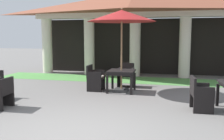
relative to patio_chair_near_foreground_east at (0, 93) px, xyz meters
name	(u,v)px	position (x,y,z in m)	size (l,w,h in m)	color
ground_plane	(73,136)	(2.58, -1.35, -0.39)	(60.00, 60.00, 0.00)	slate
background_pavilion	(136,12)	(2.58, 6.45, 2.58)	(10.20, 3.00, 3.88)	beige
lawn_strip	(130,80)	(2.58, 5.13, -0.39)	(12.00, 1.76, 0.01)	#519347
patio_chair_near_foreground_east	(0,93)	(0.00, 0.00, 0.00)	(0.57, 0.61, 0.81)	black
patio_table_mid_left	(121,73)	(2.67, 2.72, 0.23)	(0.87, 0.87, 0.73)	black
patio_umbrella_mid_left	(122,17)	(2.67, 2.72, 2.10)	(2.26, 2.26, 2.77)	#2D2D2D
patio_chair_mid_left_north	(126,75)	(2.66, 3.64, 0.03)	(0.56, 0.55, 0.86)	black
patio_chair_mid_left_west	(95,78)	(1.75, 2.71, 0.02)	(0.53, 0.57, 0.88)	black
patio_chair_mid_right_west	(200,94)	(5.05, 1.01, 0.02)	(0.55, 0.68, 0.86)	black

